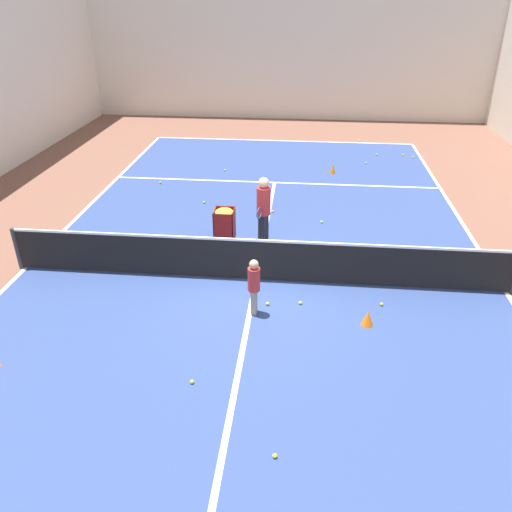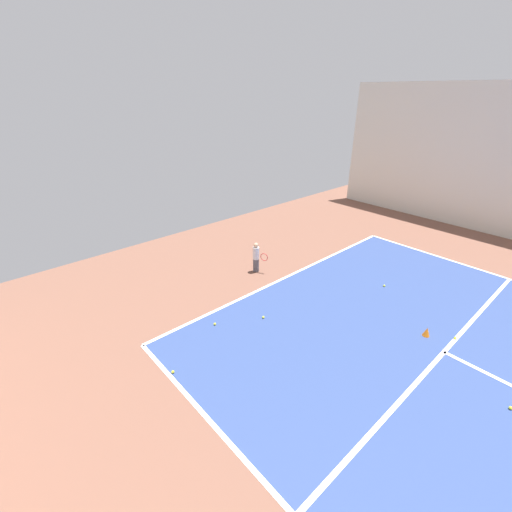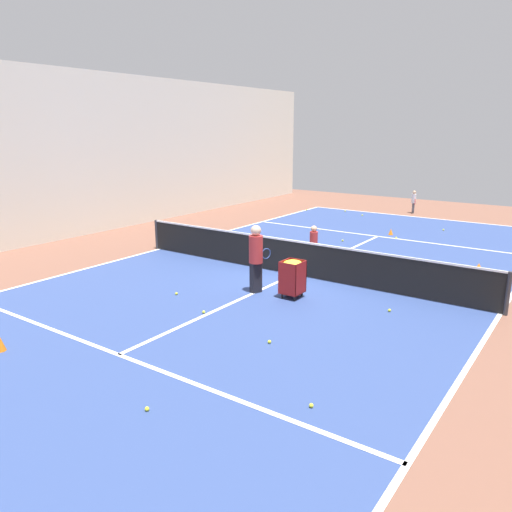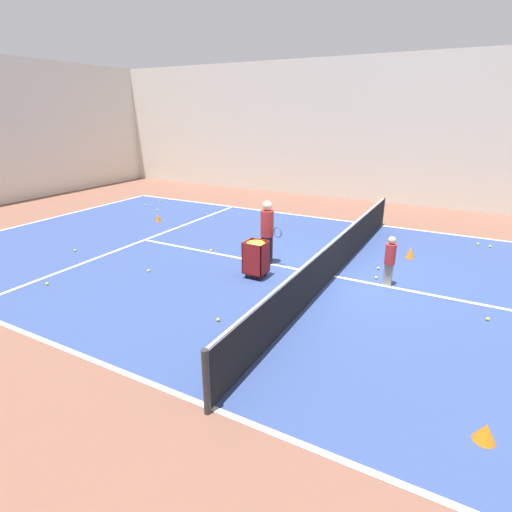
{
  "view_description": "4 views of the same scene",
  "coord_description": "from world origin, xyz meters",
  "px_view_note": "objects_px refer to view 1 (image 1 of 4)",
  "views": [
    {
      "loc": [
        0.95,
        -9.51,
        5.77
      ],
      "look_at": [
        0.0,
        0.0,
        0.61
      ],
      "focal_mm": 35.0,
      "sensor_mm": 36.0,
      "label": 1
    },
    {
      "loc": [
        7.78,
        -4.55,
        5.77
      ],
      "look_at": [
        0.66,
        -12.49,
        0.61
      ],
      "focal_mm": 24.0,
      "sensor_mm": 36.0,
      "label": 2
    },
    {
      "loc": [
        -6.93,
        11.79,
        4.07
      ],
      "look_at": [
        -0.0,
        1.89,
        0.96
      ],
      "focal_mm": 35.0,
      "sensor_mm": 36.0,
      "label": 3
    },
    {
      "loc": [
        -9.07,
        -2.7,
        3.91
      ],
      "look_at": [
        -0.96,
        1.7,
        0.56
      ],
      "focal_mm": 28.0,
      "sensor_mm": 36.0,
      "label": 4
    }
  ],
  "objects_px": {
    "child_midcourt": "(254,283)",
    "coach_at_net": "(263,206)",
    "tennis_net": "(256,259)",
    "ball_cart": "(224,220)"
  },
  "relations": [
    {
      "from": "tennis_net",
      "to": "ball_cart",
      "type": "distance_m",
      "value": 1.96
    },
    {
      "from": "tennis_net",
      "to": "coach_at_net",
      "type": "distance_m",
      "value": 1.95
    },
    {
      "from": "child_midcourt",
      "to": "coach_at_net",
      "type": "bearing_deg",
      "value": 2.61
    },
    {
      "from": "child_midcourt",
      "to": "tennis_net",
      "type": "bearing_deg",
      "value": 4.8
    },
    {
      "from": "tennis_net",
      "to": "coach_at_net",
      "type": "relative_size",
      "value": 6.38
    },
    {
      "from": "child_midcourt",
      "to": "ball_cart",
      "type": "height_order",
      "value": "child_midcourt"
    },
    {
      "from": "tennis_net",
      "to": "ball_cart",
      "type": "xyz_separation_m",
      "value": [
        -0.96,
        1.7,
        0.13
      ]
    },
    {
      "from": "tennis_net",
      "to": "child_midcourt",
      "type": "relative_size",
      "value": 9.14
    },
    {
      "from": "ball_cart",
      "to": "coach_at_net",
      "type": "bearing_deg",
      "value": 10.92
    },
    {
      "from": "child_midcourt",
      "to": "ball_cart",
      "type": "xyz_separation_m",
      "value": [
        -1.05,
        2.99,
        -0.04
      ]
    }
  ]
}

